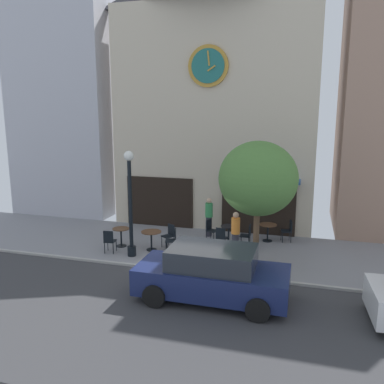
% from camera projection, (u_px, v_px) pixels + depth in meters
% --- Properties ---
extents(ground_plane, '(28.04, 11.35, 0.13)m').
position_uv_depth(ground_plane, '(188.00, 282.00, 12.76)').
color(ground_plane, gray).
extents(clock_building, '(9.12, 3.77, 12.38)m').
position_uv_depth(clock_building, '(215.00, 86.00, 18.18)').
color(clock_building, beige).
rests_on(clock_building, ground_plane).
extents(neighbor_building_left, '(5.28, 3.96, 15.90)m').
position_uv_depth(neighbor_building_left, '(69.00, 59.00, 20.72)').
color(neighbor_building_left, '#B2B2BC').
rests_on(neighbor_building_left, ground_plane).
extents(street_lamp, '(0.36, 0.36, 3.92)m').
position_uv_depth(street_lamp, '(130.00, 204.00, 14.58)').
color(street_lamp, black).
rests_on(street_lamp, ground_plane).
extents(street_tree, '(2.61, 2.35, 4.36)m').
position_uv_depth(street_tree, '(258.00, 179.00, 13.15)').
color(street_tree, brown).
rests_on(street_tree, ground_plane).
extents(cafe_table_center_right, '(0.67, 0.67, 0.74)m').
position_uv_depth(cafe_table_center_right, '(121.00, 234.00, 15.91)').
color(cafe_table_center_right, black).
rests_on(cafe_table_center_right, ground_plane).
extents(cafe_table_leftmost, '(0.78, 0.78, 0.75)m').
position_uv_depth(cafe_table_leftmost, '(151.00, 236.00, 15.46)').
color(cafe_table_leftmost, black).
rests_on(cafe_table_leftmost, ground_plane).
extents(cafe_table_rightmost, '(0.65, 0.65, 0.74)m').
position_uv_depth(cafe_table_rightmost, '(229.00, 232.00, 16.23)').
color(cafe_table_rightmost, black).
rests_on(cafe_table_rightmost, ground_plane).
extents(cafe_table_near_curb, '(0.73, 0.73, 0.72)m').
position_uv_depth(cafe_table_near_curb, '(268.00, 229.00, 16.54)').
color(cafe_table_near_curb, black).
rests_on(cafe_table_near_curb, ground_plane).
extents(cafe_chair_right_end, '(0.46, 0.46, 0.90)m').
position_uv_depth(cafe_chair_right_end, '(221.00, 237.00, 15.51)').
color(cafe_chair_right_end, black).
rests_on(cafe_chair_right_end, ground_plane).
extents(cafe_chair_curbside, '(0.51, 0.51, 0.90)m').
position_uv_depth(cafe_chair_curbside, '(211.00, 229.00, 16.57)').
color(cafe_chair_curbside, black).
rests_on(cafe_chair_curbside, ground_plane).
extents(cafe_chair_under_awning, '(0.55, 0.55, 0.90)m').
position_uv_depth(cafe_chair_under_awning, '(169.00, 234.00, 15.86)').
color(cafe_chair_under_awning, black).
rests_on(cafe_chair_under_awning, ground_plane).
extents(cafe_chair_near_tree, '(0.48, 0.48, 0.90)m').
position_uv_depth(cafe_chair_near_tree, '(288.00, 229.00, 16.48)').
color(cafe_chair_near_tree, black).
rests_on(cafe_chair_near_tree, ground_plane).
extents(cafe_chair_by_entrance, '(0.44, 0.44, 0.90)m').
position_uv_depth(cafe_chair_by_entrance, '(109.00, 240.00, 15.14)').
color(cafe_chair_by_entrance, black).
rests_on(cafe_chair_by_entrance, ground_plane).
extents(cafe_chair_left_end, '(0.40, 0.40, 0.90)m').
position_uv_depth(cafe_chair_left_end, '(247.00, 234.00, 15.85)').
color(cafe_chair_left_end, black).
rests_on(cafe_chair_left_end, ground_plane).
extents(cafe_chair_facing_wall, '(0.49, 0.49, 0.90)m').
position_uv_depth(cafe_chair_facing_wall, '(173.00, 239.00, 15.26)').
color(cafe_chair_facing_wall, black).
rests_on(cafe_chair_facing_wall, ground_plane).
extents(pedestrian_green, '(0.40, 0.40, 1.67)m').
position_uv_depth(pedestrian_green, '(209.00, 217.00, 17.17)').
color(pedestrian_green, '#2D2D38').
rests_on(pedestrian_green, ground_plane).
extents(pedestrian_orange, '(0.45, 0.45, 1.67)m').
position_uv_depth(pedestrian_orange, '(235.00, 233.00, 14.83)').
color(pedestrian_orange, '#2D2D38').
rests_on(pedestrian_orange, ground_plane).
extents(parked_car_navy, '(4.30, 2.03, 1.55)m').
position_uv_depth(parked_car_navy, '(212.00, 274.00, 11.39)').
color(parked_car_navy, navy).
rests_on(parked_car_navy, ground_plane).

